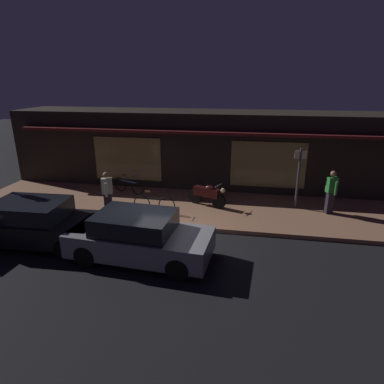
{
  "coord_description": "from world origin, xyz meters",
  "views": [
    {
      "loc": [
        2.4,
        -9.25,
        5.03
      ],
      "look_at": [
        0.31,
        2.4,
        0.95
      ],
      "focal_mm": 30.75,
      "sensor_mm": 36.0,
      "label": 1
    }
  ],
  "objects": [
    {
      "name": "sign_post",
      "position": [
        4.3,
        3.54,
        1.51
      ],
      "size": [
        0.44,
        0.09,
        2.4
      ],
      "color": "#47474C",
      "rests_on": "sidewalk_slab"
    },
    {
      "name": "bicycle_extra",
      "position": [
        -1.1,
        2.07,
        0.51
      ],
      "size": [
        1.66,
        0.42,
        0.91
      ],
      "color": "black",
      "rests_on": "sidewalk_slab"
    },
    {
      "name": "parked_car_across",
      "position": [
        -0.62,
        -1.09,
        0.7
      ],
      "size": [
        4.22,
        2.05,
        1.42
      ],
      "color": "black",
      "rests_on": "ground_plane"
    },
    {
      "name": "motorcycle",
      "position": [
        0.81,
        3.11,
        0.65
      ],
      "size": [
        1.62,
        0.83,
        0.97
      ],
      "color": "black",
      "rests_on": "sidewalk_slab"
    },
    {
      "name": "person_bystander",
      "position": [
        5.49,
        3.19,
        1.03
      ],
      "size": [
        0.44,
        0.59,
        1.67
      ],
      "color": "#28232D",
      "rests_on": "sidewalk_slab"
    },
    {
      "name": "parked_car_far",
      "position": [
        -4.2,
        -0.74,
        0.7
      ],
      "size": [
        4.16,
        1.9,
        1.42
      ],
      "color": "black",
      "rests_on": "ground_plane"
    },
    {
      "name": "bicycle_parked",
      "position": [
        -2.87,
        4.04,
        0.51
      ],
      "size": [
        1.56,
        0.67,
        0.91
      ],
      "color": "black",
      "rests_on": "sidewalk_slab"
    },
    {
      "name": "ground_plane",
      "position": [
        0.0,
        0.0,
        0.0
      ],
      "size": [
        60.0,
        60.0,
        0.0
      ],
      "primitive_type": "plane",
      "color": "black"
    },
    {
      "name": "person_photographer",
      "position": [
        -2.74,
        1.56,
        1.03
      ],
      "size": [
        0.43,
        0.61,
        1.67
      ],
      "color": "#28232D",
      "rests_on": "sidewalk_slab"
    },
    {
      "name": "storefront_building",
      "position": [
        0.0,
        6.39,
        1.8
      ],
      "size": [
        18.0,
        3.3,
        3.6
      ],
      "color": "black",
      "rests_on": "ground_plane"
    },
    {
      "name": "sidewalk_slab",
      "position": [
        0.0,
        3.0,
        0.07
      ],
      "size": [
        18.0,
        4.0,
        0.15
      ],
      "primitive_type": "cube",
      "color": "#8C6047",
      "rests_on": "ground_plane"
    }
  ]
}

